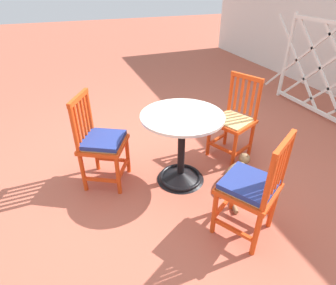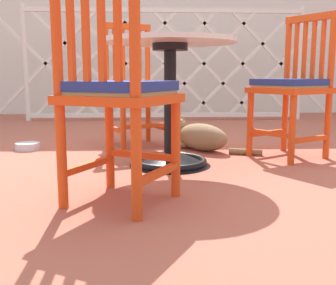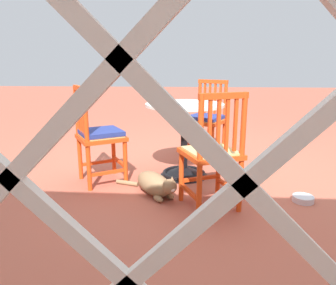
# 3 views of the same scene
# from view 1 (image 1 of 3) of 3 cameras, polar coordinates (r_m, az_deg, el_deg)

# --- Properties ---
(ground_plane) EXTENTS (24.00, 24.00, 0.00)m
(ground_plane) POSITION_cam_1_polar(r_m,az_deg,el_deg) (2.91, -0.01, -6.66)
(ground_plane) COLOR #AD5642
(cafe_table) EXTENTS (0.76, 0.76, 0.73)m
(cafe_table) POSITION_cam_1_polar(r_m,az_deg,el_deg) (2.69, 2.73, -2.80)
(cafe_table) COLOR black
(cafe_table) RESTS_ON ground_plane
(orange_chair_by_planter) EXTENTS (0.54, 0.54, 0.91)m
(orange_chair_by_planter) POSITION_cam_1_polar(r_m,az_deg,el_deg) (2.66, -13.68, -0.05)
(orange_chair_by_planter) COLOR #D64214
(orange_chair_by_planter) RESTS_ON ground_plane
(orange_chair_near_fence) EXTENTS (0.55, 0.55, 0.91)m
(orange_chair_near_fence) POSITION_cam_1_polar(r_m,az_deg,el_deg) (2.15, 16.90, -9.04)
(orange_chair_near_fence) COLOR #D64214
(orange_chair_near_fence) RESTS_ON ground_plane
(orange_chair_facing_out) EXTENTS (0.53, 0.53, 0.91)m
(orange_chair_facing_out) POSITION_cam_1_polar(r_m,az_deg,el_deg) (3.09, 13.48, 4.41)
(orange_chair_facing_out) COLOR #D64214
(orange_chair_facing_out) RESTS_ON ground_plane
(tabby_cat) EXTENTS (0.59, 0.50, 0.23)m
(tabby_cat) POSITION_cam_1_polar(r_m,az_deg,el_deg) (2.85, 14.11, -6.27)
(tabby_cat) COLOR #8E704C
(tabby_cat) RESTS_ON ground_plane
(pet_water_bowl) EXTENTS (0.17, 0.17, 0.05)m
(pet_water_bowl) POSITION_cam_1_polar(r_m,az_deg,el_deg) (3.80, 4.66, 3.56)
(pet_water_bowl) COLOR silver
(pet_water_bowl) RESTS_ON ground_plane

